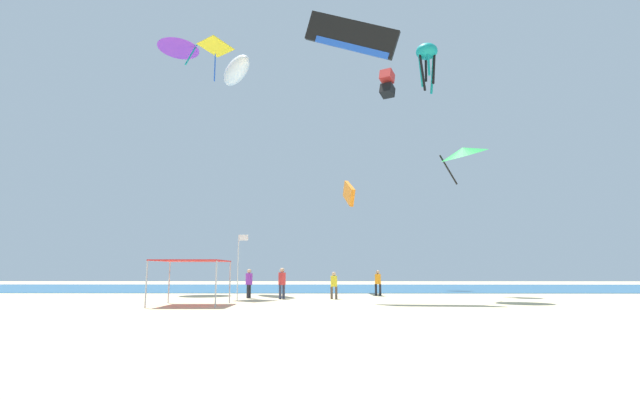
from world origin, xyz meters
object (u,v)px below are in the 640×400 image
at_px(kite_parafoil_orange, 349,193).
at_px(kite_inflatable_white, 236,71).
at_px(person_central, 282,281).
at_px(person_leftmost, 249,281).
at_px(canopy_tent, 192,262).
at_px(person_near_tent, 334,283).
at_px(person_rightmost, 378,281).
at_px(kite_box_red, 387,84).
at_px(kite_diamond_yellow, 216,48).
at_px(kite_parafoil_black, 351,36).
at_px(banner_flag, 239,261).
at_px(kite_delta_green, 463,152).
at_px(kite_delta_purple, 179,45).
at_px(kite_octopus_teal, 427,54).

xyz_separation_m(kite_parafoil_orange, kite_inflatable_white, (-9.50, 1.02, 10.85)).
bearing_deg(person_central, person_leftmost, 98.02).
xyz_separation_m(canopy_tent, person_near_tent, (7.36, 5.23, -1.19)).
distance_m(person_rightmost, kite_box_red, 24.00).
xyz_separation_m(kite_diamond_yellow, kite_parafoil_black, (10.11, -4.16, -1.25)).
distance_m(canopy_tent, banner_flag, 4.34).
bearing_deg(kite_parafoil_black, kite_delta_green, 2.40).
xyz_separation_m(canopy_tent, kite_diamond_yellow, (-1.51, 9.30, 16.31)).
bearing_deg(kite_inflatable_white, kite_delta_green, 32.29).
bearing_deg(kite_delta_purple, person_near_tent, 171.03).
distance_m(kite_parafoil_orange, kite_diamond_yellow, 15.15).
distance_m(person_near_tent, kite_diamond_yellow, 20.04).
xyz_separation_m(kite_parafoil_black, kite_delta_green, (6.75, -1.09, -8.24)).
relative_size(person_central, person_rightmost, 1.08).
height_order(person_near_tent, kite_delta_purple, kite_delta_purple).
xyz_separation_m(person_near_tent, banner_flag, (-5.67, -1.23, 1.34)).
bearing_deg(kite_octopus_teal, banner_flag, -57.93).
bearing_deg(banner_flag, kite_inflatable_white, 104.27).
distance_m(person_leftmost, kite_inflatable_white, 19.31).
height_order(person_central, kite_inflatable_white, kite_inflatable_white).
xyz_separation_m(canopy_tent, person_central, (4.15, 5.25, -1.05)).
bearing_deg(kite_parafoil_orange, person_leftmost, -51.73).
xyz_separation_m(person_central, person_rightmost, (6.37, 3.97, -0.08)).
relative_size(person_central, kite_parafoil_black, 0.30).
distance_m(person_central, kite_parafoil_orange, 11.04).
distance_m(kite_delta_purple, kite_box_red, 20.86).
height_order(person_central, kite_delta_purple, kite_delta_purple).
height_order(kite_octopus_teal, kite_parafoil_black, kite_octopus_teal).
height_order(person_rightmost, kite_delta_purple, kite_delta_purple).
distance_m(person_rightmost, kite_delta_green, 10.64).
bearing_deg(person_central, kite_delta_green, -62.66).
relative_size(kite_diamond_yellow, kite_delta_green, 0.74).
bearing_deg(kite_inflatable_white, person_near_tent, 16.97).
bearing_deg(kite_delta_purple, kite_octopus_teal, -160.27).
bearing_deg(kite_inflatable_white, kite_diamond_yellow, -35.99).
xyz_separation_m(person_near_tent, kite_delta_green, (8.00, -1.17, 8.01)).
relative_size(person_rightmost, kite_diamond_yellow, 0.59).
distance_m(kite_delta_purple, kite_diamond_yellow, 8.12).
bearing_deg(kite_delta_green, kite_parafoil_black, -133.84).
xyz_separation_m(canopy_tent, person_leftmost, (1.93, 6.30, -1.09)).
height_order(person_rightmost, kite_delta_green, kite_delta_green).
xyz_separation_m(person_near_tent, kite_box_red, (5.95, 17.00, 20.03)).
bearing_deg(person_near_tent, canopy_tent, -126.65).
bearing_deg(kite_parafoil_orange, kite_parafoil_black, -6.05).
bearing_deg(kite_diamond_yellow, kite_delta_green, -158.33).
bearing_deg(kite_parafoil_orange, banner_flag, -44.01).
bearing_deg(kite_parafoil_black, canopy_tent, -137.58).
xyz_separation_m(person_rightmost, kite_diamond_yellow, (-12.03, 0.08, 17.45)).
relative_size(person_near_tent, person_central, 0.87).
height_order(person_rightmost, kite_box_red, kite_box_red).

